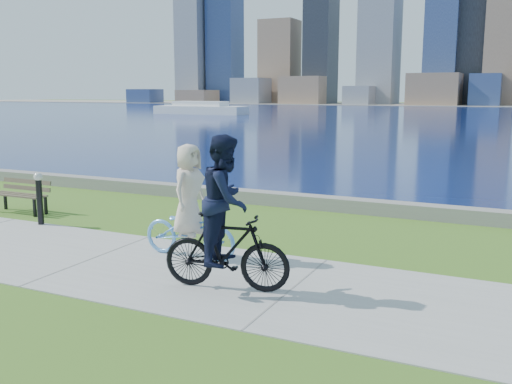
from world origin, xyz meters
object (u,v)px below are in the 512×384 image
park_bench (22,193)px  cyclist_woman (189,216)px  cyclist_man (226,226)px  bollard_lamp (39,195)px

park_bench → cyclist_woman: cyclist_woman is taller
cyclist_man → park_bench: bearing=58.5°
park_bench → bollard_lamp: bollard_lamp is taller
bollard_lamp → cyclist_woman: 4.66m
park_bench → cyclist_woman: size_ratio=0.76×
park_bench → cyclist_woman: 6.35m
bollard_lamp → cyclist_man: size_ratio=0.51×
bollard_lamp → cyclist_man: bearing=-18.7°
cyclist_woman → cyclist_man: size_ratio=0.88×
bollard_lamp → cyclist_woman: cyclist_woman is taller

